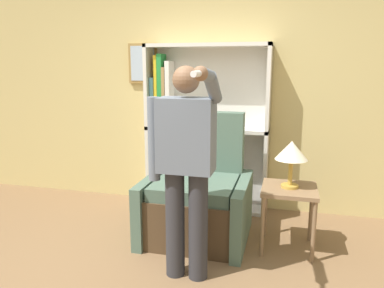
{
  "coord_description": "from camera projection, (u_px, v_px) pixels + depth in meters",
  "views": [
    {
      "loc": [
        0.98,
        -2.26,
        1.65
      ],
      "look_at": [
        0.21,
        0.71,
        1.01
      ],
      "focal_mm": 35.0,
      "sensor_mm": 36.0,
      "label": 1
    }
  ],
  "objects": [
    {
      "name": "wall_back",
      "position": [
        202.0,
        88.0,
        4.35
      ],
      "size": [
        8.0,
        0.11,
        2.8
      ],
      "color": "tan",
      "rests_on": "ground_plane"
    },
    {
      "name": "bookcase",
      "position": [
        192.0,
        129.0,
        4.32
      ],
      "size": [
        1.4,
        0.28,
        1.89
      ],
      "color": "silver",
      "rests_on": "ground_plane"
    },
    {
      "name": "armchair",
      "position": [
        198.0,
        198.0,
        3.67
      ],
      "size": [
        0.99,
        0.92,
        1.19
      ],
      "color": "#4C3823",
      "rests_on": "ground_plane"
    },
    {
      "name": "person_standing",
      "position": [
        186.0,
        162.0,
        2.8
      ],
      "size": [
        0.56,
        0.78,
        1.65
      ],
      "color": "#2D2D33",
      "rests_on": "ground_plane"
    },
    {
      "name": "side_table",
      "position": [
        289.0,
        197.0,
        3.36
      ],
      "size": [
        0.48,
        0.48,
        0.58
      ],
      "color": "#846647",
      "rests_on": "ground_plane"
    },
    {
      "name": "table_lamp",
      "position": [
        291.0,
        152.0,
        3.28
      ],
      "size": [
        0.28,
        0.28,
        0.42
      ],
      "color": "gold",
      "rests_on": "side_table"
    }
  ]
}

